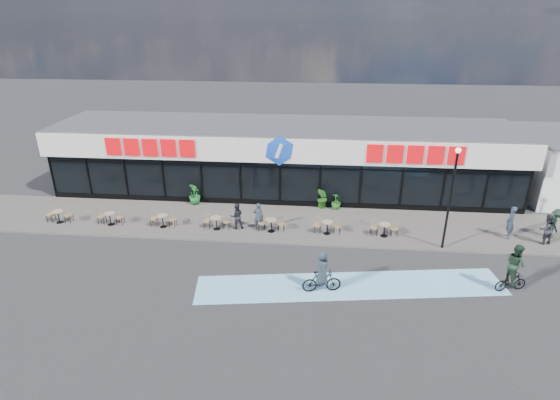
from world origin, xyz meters
name	(u,v)px	position (x,y,z in m)	size (l,w,h in m)	color
ground	(267,264)	(0.00, 0.00, 0.00)	(120.00, 120.00, 0.00)	#28282B
sidewalk	(276,223)	(0.00, 4.50, 0.05)	(44.00, 5.00, 0.10)	#5A5550
bike_lane	(350,285)	(4.00, -1.50, 0.01)	(14.00, 2.20, 0.01)	#7CC5EA
building	(284,157)	(0.00, 9.93, 2.34)	(30.60, 6.57, 4.75)	black
lamp_post	(451,191)	(9.00, 2.30, 3.31)	(0.28, 0.28, 5.44)	black
bistro_set_0	(59,215)	(-12.65, 3.40, 0.56)	(1.54, 0.62, 0.90)	tan
bistro_set_1	(111,217)	(-9.52, 3.40, 0.56)	(1.54, 0.62, 0.90)	tan
bistro_set_2	(163,219)	(-6.40, 3.40, 0.56)	(1.54, 0.62, 0.90)	tan
bistro_set_3	(217,221)	(-3.27, 3.40, 0.56)	(1.54, 0.62, 0.90)	tan
bistro_set_4	(271,223)	(-0.15, 3.40, 0.56)	(1.54, 0.62, 0.90)	tan
bistro_set_5	(327,226)	(2.98, 3.40, 0.56)	(1.54, 0.62, 0.90)	tan
bistro_set_6	(384,228)	(6.10, 3.40, 0.56)	(1.54, 0.62, 0.90)	tan
potted_plant_left	(194,194)	(-5.45, 6.69, 0.75)	(0.73, 0.73, 1.31)	#1A5D22
potted_plant_mid	(323,198)	(2.71, 6.72, 0.79)	(0.76, 0.61, 1.37)	#245819
potted_plant_right	(336,201)	(3.56, 6.71, 0.62)	(0.58, 0.58, 1.03)	#225C1A
patron_left	(258,216)	(-0.90, 3.58, 0.89)	(0.58, 0.38, 1.59)	#2A3842
patron_right	(237,216)	(-2.12, 3.50, 0.87)	(0.75, 0.58, 1.53)	black
pedestrian_a	(510,222)	(12.82, 3.75, 1.02)	(0.67, 0.44, 1.84)	#29303F
pedestrian_b	(555,224)	(15.28, 3.99, 0.94)	(1.08, 0.62, 1.68)	#192D22
pedestrian_c	(546,229)	(14.46, 3.25, 0.94)	(0.82, 0.64, 1.68)	#23222B
cyclist_a	(322,276)	(2.68, -2.06, 0.82)	(1.81, 0.86, 2.05)	black
cyclist_b	(514,270)	(11.07, -1.24, 1.10)	(1.55, 1.06, 2.34)	black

